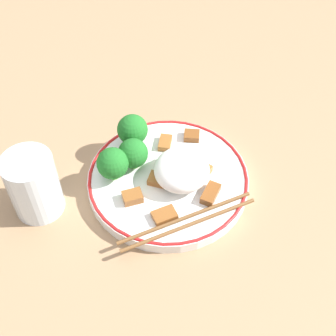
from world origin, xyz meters
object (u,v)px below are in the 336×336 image
object	(u,v)px
broccoli_back_left	(133,130)
broccoli_back_center	(133,154)
broccoli_back_right	(113,164)
chopsticks	(187,221)
plate	(168,180)
drinking_glass	(34,185)

from	to	relation	value
broccoli_back_left	broccoli_back_center	bearing A→B (deg)	17.61
broccoli_back_right	broccoli_back_center	bearing A→B (deg)	142.99
chopsticks	plate	bearing A→B (deg)	-147.34
chopsticks	drinking_glass	bearing A→B (deg)	-86.17
broccoli_back_left	chopsticks	xyz separation A→B (m)	(0.12, 0.12, -0.03)
broccoli_back_right	drinking_glass	xyz separation A→B (m)	(0.07, -0.09, 0.00)
plate	chopsticks	distance (m)	0.09
drinking_glass	chopsticks	bearing A→B (deg)	93.83
plate	broccoli_back_left	distance (m)	0.09
broccoli_back_left	broccoli_back_center	distance (m)	0.04
chopsticks	drinking_glass	xyz separation A→B (m)	(0.01, -0.22, 0.03)
broccoli_back_center	drinking_glass	size ratio (longest dim) A/B	0.50
plate	drinking_glass	world-z (taller)	drinking_glass
broccoli_back_left	broccoli_back_right	bearing A→B (deg)	-7.59
broccoli_back_center	chopsticks	bearing A→B (deg)	51.59
broccoli_back_right	drinking_glass	distance (m)	0.11
broccoli_back_center	drinking_glass	bearing A→B (deg)	-50.10
broccoli_back_center	broccoli_back_right	bearing A→B (deg)	-37.01
plate	broccoli_back_left	size ratio (longest dim) A/B	4.11
plate	broccoli_back_right	distance (m)	0.09
broccoli_back_left	drinking_glass	world-z (taller)	drinking_glass
broccoli_back_center	plate	bearing A→B (deg)	81.01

